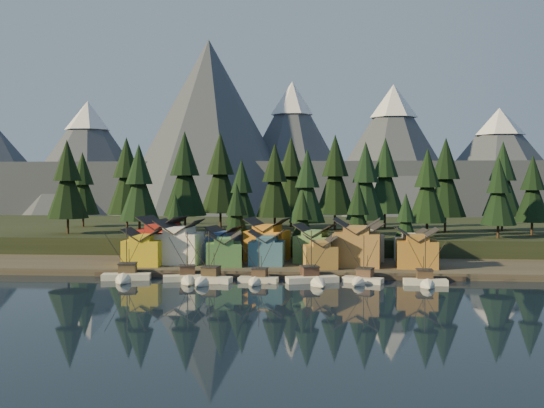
# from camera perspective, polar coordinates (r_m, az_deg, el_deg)

# --- Properties ---
(ground) EXTENTS (500.00, 500.00, 0.00)m
(ground) POSITION_cam_1_polar(r_m,az_deg,el_deg) (116.68, -0.17, -8.21)
(ground) COLOR black
(ground) RESTS_ON ground
(shore_strip) EXTENTS (400.00, 50.00, 1.50)m
(shore_strip) POSITION_cam_1_polar(r_m,az_deg,el_deg) (155.98, 1.04, -5.28)
(shore_strip) COLOR #383229
(shore_strip) RESTS_ON ground
(hillside) EXTENTS (420.00, 100.00, 6.00)m
(hillside) POSITION_cam_1_polar(r_m,az_deg,el_deg) (205.38, 1.90, -2.84)
(hillside) COLOR black
(hillside) RESTS_ON ground
(dock) EXTENTS (80.00, 4.00, 1.00)m
(dock) POSITION_cam_1_polar(r_m,az_deg,el_deg) (132.81, 0.42, -6.71)
(dock) COLOR #443830
(dock) RESTS_ON ground
(mountain_ridge) EXTENTS (560.00, 190.00, 90.00)m
(mountain_ridge) POSITION_cam_1_polar(r_m,az_deg,el_deg) (328.27, 2.17, 3.08)
(mountain_ridge) COLOR #4C5362
(mountain_ridge) RESTS_ON ground
(boat_0) EXTENTS (10.76, 11.42, 12.58)m
(boat_0) POSITION_cam_1_polar(r_m,az_deg,el_deg) (132.19, -13.63, -5.97)
(boat_0) COLOR silver
(boat_0) RESTS_ON ground
(boat_1) EXTENTS (10.88, 11.41, 11.33)m
(boat_1) POSITION_cam_1_polar(r_m,az_deg,el_deg) (128.38, -7.94, -6.34)
(boat_1) COLOR beige
(boat_1) RESTS_ON ground
(boat_2) EXTENTS (10.42, 11.06, 11.78)m
(boat_2) POSITION_cam_1_polar(r_m,az_deg,el_deg) (125.86, -6.21, -6.42)
(boat_2) COLOR beige
(boat_2) RESTS_ON ground
(boat_3) EXTENTS (8.63, 9.22, 10.49)m
(boat_3) POSITION_cam_1_polar(r_m,az_deg,el_deg) (125.45, -1.40, -6.52)
(boat_3) COLOR beige
(boat_3) RESTS_ON ground
(boat_4) EXTENTS (11.52, 12.00, 11.96)m
(boat_4) POSITION_cam_1_polar(r_m,az_deg,el_deg) (125.32, 3.96, -6.48)
(boat_4) COLOR silver
(boat_4) RESTS_ON ground
(boat_5) EXTENTS (8.89, 9.45, 10.88)m
(boat_5) POSITION_cam_1_polar(r_m,az_deg,el_deg) (126.39, 8.43, -6.43)
(boat_5) COLOR silver
(boat_5) RESTS_ON ground
(boat_6) EXTENTS (9.06, 9.81, 11.02)m
(boat_6) POSITION_cam_1_polar(r_m,az_deg,el_deg) (126.31, 14.31, -6.49)
(boat_6) COLOR white
(boat_6) RESTS_ON ground
(house_front_0) EXTENTS (8.62, 8.16, 8.53)m
(house_front_0) POSITION_cam_1_polar(r_m,az_deg,el_deg) (143.56, -11.99, -3.88)
(house_front_0) COLOR gold
(house_front_0) RESTS_ON shore_strip
(house_front_1) EXTENTS (10.70, 10.33, 10.34)m
(house_front_1) POSITION_cam_1_polar(r_m,az_deg,el_deg) (145.46, -8.69, -3.40)
(house_front_1) COLOR white
(house_front_1) RESTS_ON shore_strip
(house_front_2) EXTENTS (9.20, 9.25, 7.85)m
(house_front_2) POSITION_cam_1_polar(r_m,az_deg,el_deg) (139.95, -4.56, -4.15)
(house_front_2) COLOR #4C8548
(house_front_2) RESTS_ON shore_strip
(house_front_3) EXTENTS (8.10, 7.74, 8.03)m
(house_front_3) POSITION_cam_1_polar(r_m,az_deg,el_deg) (140.96, -0.49, -4.05)
(house_front_3) COLOR #35637F
(house_front_3) RESTS_ON shore_strip
(house_front_4) EXTENTS (8.02, 8.51, 7.29)m
(house_front_4) POSITION_cam_1_polar(r_m,az_deg,el_deg) (136.57, 4.56, -4.43)
(house_front_4) COLOR olive
(house_front_4) RESTS_ON shore_strip
(house_front_5) EXTENTS (11.47, 10.65, 10.93)m
(house_front_5) POSITION_cam_1_polar(r_m,az_deg,el_deg) (140.41, 8.00, -3.48)
(house_front_5) COLOR olive
(house_front_5) RESTS_ON shore_strip
(house_front_6) EXTENTS (9.59, 9.14, 8.89)m
(house_front_6) POSITION_cam_1_polar(r_m,az_deg,el_deg) (140.72, 13.48, -3.94)
(house_front_6) COLOR #A6712A
(house_front_6) RESTS_ON shore_strip
(house_back_0) EXTENTS (11.49, 11.17, 10.76)m
(house_back_0) POSITION_cam_1_polar(r_m,az_deg,el_deg) (152.29, -10.26, -3.08)
(house_back_0) COLOR maroon
(house_back_0) RESTS_ON shore_strip
(house_back_1) EXTENTS (9.06, 9.12, 8.31)m
(house_back_1) POSITION_cam_1_polar(r_m,az_deg,el_deg) (149.78, -4.53, -3.63)
(house_back_1) COLOR #3E5B92
(house_back_1) RESTS_ON shore_strip
(house_back_2) EXTENTS (11.37, 10.75, 10.37)m
(house_back_2) POSITION_cam_1_polar(r_m,az_deg,el_deg) (149.17, -0.45, -3.23)
(house_back_2) COLOR orange
(house_back_2) RESTS_ON shore_strip
(house_back_3) EXTENTS (10.76, 10.04, 9.21)m
(house_back_3) POSITION_cam_1_polar(r_m,az_deg,el_deg) (145.65, 4.08, -3.61)
(house_back_3) COLOR #558447
(house_back_3) RESTS_ON shore_strip
(house_back_4) EXTENTS (10.31, 10.07, 9.31)m
(house_back_4) POSITION_cam_1_polar(r_m,az_deg,el_deg) (149.68, 8.48, -3.45)
(house_back_4) COLOR beige
(house_back_4) RESTS_ON shore_strip
(house_back_5) EXTENTS (7.18, 7.27, 8.03)m
(house_back_5) POSITION_cam_1_polar(r_m,az_deg,el_deg) (149.63, 12.92, -3.75)
(house_back_5) COLOR silver
(house_back_5) RESTS_ON shore_strip
(tree_hill_0) EXTENTS (11.50, 11.50, 26.80)m
(tree_hill_0) POSITION_cam_1_polar(r_m,az_deg,el_deg) (181.05, -18.70, 1.95)
(tree_hill_0) COLOR #332319
(tree_hill_0) RESTS_ON hillside
(tree_hill_1) EXTENTS (12.24, 12.24, 28.51)m
(tree_hill_1) POSITION_cam_1_polar(r_m,az_deg,el_deg) (191.80, -13.52, 2.30)
(tree_hill_1) COLOR #332319
(tree_hill_1) RESTS_ON hillside
(tree_hill_2) EXTENTS (10.82, 10.82, 25.20)m
(tree_hill_2) POSITION_cam_1_polar(r_m,az_deg,el_deg) (169.73, -12.39, 1.71)
(tree_hill_2) COLOR #332319
(tree_hill_2) RESTS_ON hillside
(tree_hill_3) EXTENTS (12.69, 12.69, 29.56)m
(tree_hill_3) POSITION_cam_1_polar(r_m,az_deg,el_deg) (178.77, -8.21, 2.53)
(tree_hill_3) COLOR #332319
(tree_hill_3) RESTS_ON hillside
(tree_hill_4) EXTENTS (13.02, 13.02, 30.32)m
(tree_hill_4) POSITION_cam_1_polar(r_m,az_deg,el_deg) (191.96, -4.88, 2.65)
(tree_hill_4) COLOR #332319
(tree_hill_4) RESTS_ON hillside
(tree_hill_5) EXTENTS (9.02, 9.02, 21.02)m
(tree_hill_5) POSITION_cam_1_polar(r_m,az_deg,el_deg) (165.79, -2.88, 0.96)
(tree_hill_5) COLOR #332319
(tree_hill_5) RESTS_ON hillside
(tree_hill_6) EXTENTS (11.28, 11.28, 26.28)m
(tree_hill_6) POSITION_cam_1_polar(r_m,az_deg,el_deg) (179.86, 0.26, 1.98)
(tree_hill_6) COLOR #332319
(tree_hill_6) RESTS_ON hillside
(tree_hill_7) EXTENTS (10.15, 10.15, 23.65)m
(tree_hill_7) POSITION_cam_1_polar(r_m,az_deg,el_deg) (162.41, 3.34, 1.44)
(tree_hill_7) COLOR #332319
(tree_hill_7) RESTS_ON hillside
(tree_hill_8) EXTENTS (12.55, 12.55, 29.24)m
(tree_hill_8) POSITION_cam_1_polar(r_m,az_deg,el_deg) (186.41, 5.96, 2.47)
(tree_hill_8) COLOR #332319
(tree_hill_8) RESTS_ON hillside
(tree_hill_9) EXTENTS (11.15, 11.15, 25.96)m
(tree_hill_9) POSITION_cam_1_polar(r_m,az_deg,el_deg) (169.82, 8.79, 1.88)
(tree_hill_9) COLOR #332319
(tree_hill_9) RESTS_ON hillside
(tree_hill_10) EXTENTS (12.38, 12.38, 28.84)m
(tree_hill_10) POSITION_cam_1_polar(r_m,az_deg,el_deg) (195.44, 10.60, 2.37)
(tree_hill_10) COLOR #332319
(tree_hill_10) RESTS_ON hillside
(tree_hill_11) EXTENTS (10.21, 10.21, 23.79)m
(tree_hill_11) POSITION_cam_1_polar(r_m,az_deg,el_deg) (166.83, 14.41, 1.42)
(tree_hill_11) COLOR #332319
(tree_hill_11) RESTS_ON hillside
(tree_hill_12) EXTENTS (11.89, 11.89, 27.70)m
(tree_hill_12) POSITION_cam_1_polar(r_m,az_deg,el_deg) (184.02, 16.02, 2.14)
(tree_hill_12) COLOR #332319
(tree_hill_12) RESTS_ON hillside
(tree_hill_13) EXTENTS (9.09, 9.09, 21.18)m
(tree_hill_13) POSITION_cam_1_polar(r_m,az_deg,el_deg) (168.93, 20.55, 0.88)
(tree_hill_13) COLOR #332319
(tree_hill_13) RESTS_ON hillside
(tree_hill_14) EXTENTS (11.57, 11.57, 26.94)m
(tree_hill_14) POSITION_cam_1_polar(r_m,az_deg,el_deg) (194.17, 20.88, 1.96)
(tree_hill_14) COLOR #332319
(tree_hill_14) RESTS_ON hillside
(tree_hill_15) EXTENTS (12.58, 12.58, 29.31)m
(tree_hill_15) POSITION_cam_1_polar(r_m,az_deg,el_deg) (196.58, 1.80, 2.48)
(tree_hill_15) COLOR #332319
(tree_hill_15) RESTS_ON hillside
(tree_hill_16) EXTENTS (10.52, 10.52, 24.51)m
(tree_hill_16) POSITION_cam_1_polar(r_m,az_deg,el_deg) (207.37, -17.39, 1.64)
(tree_hill_16) COLOR #332319
(tree_hill_16) RESTS_ON hillside
(tree_hill_17) EXTENTS (9.56, 9.56, 22.28)m
(tree_hill_17) POSITION_cam_1_polar(r_m,az_deg,el_deg) (182.05, 23.32, 1.11)
(tree_hill_17) COLOR #332319
(tree_hill_17) RESTS_ON hillside
(tree_shore_0) EXTENTS (6.92, 6.92, 16.13)m
(tree_shore_0) POSITION_cam_1_polar(r_m,az_deg,el_deg) (159.20, -9.07, -1.70)
(tree_shore_0) COLOR #332319
(tree_shore_0) RESTS_ON shore_strip
(tree_shore_1) EXTENTS (8.19, 8.19, 19.08)m
(tree_shore_1) POSITION_cam_1_polar(r_m,az_deg,el_deg) (156.11, -3.35, -1.16)
(tree_shore_1) COLOR #332319
(tree_shore_1) RESTS_ON shore_strip
(tree_shore_2) EXTENTS (7.41, 7.41, 17.27)m
(tree_shore_2) POSITION_cam_1_polar(r_m,az_deg,el_deg) (154.76, 2.89, -1.56)
(tree_shore_2) COLOR #332319
(tree_shore_2) RESTS_ON shore_strip
(tree_shore_3) EXTENTS (8.44, 8.44, 19.67)m
(tree_shore_3) POSITION_cam_1_polar(r_m,az_deg,el_deg) (154.90, 8.08, -1.09)
(tree_shore_3) COLOR #332319
(tree_shore_3) RESTS_ON shore_strip
(tree_shore_4) EXTENTS (7.09, 7.09, 16.52)m
(tree_shore_4) POSITION_cam_1_polar(r_m,az_deg,el_deg) (156.21, 12.48, -1.72)
(tree_shore_4) COLOR #332319
(tree_shore_4) RESTS_ON shore_strip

